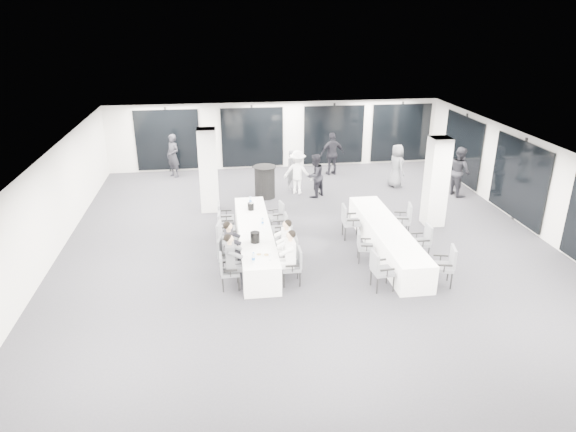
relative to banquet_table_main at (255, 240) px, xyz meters
name	(u,v)px	position (x,y,z in m)	size (l,w,h in m)	color
room	(330,186)	(2.43, 1.43, 1.01)	(14.04, 16.04, 2.84)	#24252A
column_left	(208,170)	(-1.26, 3.51, 1.02)	(0.60, 0.60, 2.80)	silver
column_right	(436,182)	(5.74, 1.31, 1.02)	(0.60, 0.60, 2.80)	silver
banquet_table_main	(255,240)	(0.00, 0.00, 0.00)	(0.90, 5.00, 0.75)	white
banquet_table_side	(386,239)	(3.66, -0.43, 0.00)	(0.90, 5.00, 0.75)	white
cocktail_table	(265,182)	(0.71, 4.53, 0.21)	(0.84, 0.84, 1.16)	black
chair_main_left_near	(227,269)	(-0.83, -1.90, 0.14)	(0.47, 0.52, 0.90)	#585B60
chair_main_left_second	(226,253)	(-0.83, -1.12, 0.18)	(0.57, 0.61, 0.97)	#585B60
chair_main_left_mid	(225,238)	(-0.84, -0.20, 0.21)	(0.61, 0.64, 1.02)	#585B60
chair_main_left_fourth	(224,227)	(-0.83, 0.66, 0.17)	(0.51, 0.56, 0.96)	#585B60
chair_main_left_far	(224,216)	(-0.83, 1.55, 0.16)	(0.48, 0.54, 0.93)	#585B60
chair_main_right_near	(294,264)	(0.83, -1.89, 0.16)	(0.47, 0.53, 0.93)	#585B60
chair_main_right_second	(291,252)	(0.83, -1.21, 0.17)	(0.50, 0.56, 0.96)	#585B60
chair_main_right_mid	(285,237)	(0.83, -0.21, 0.14)	(0.50, 0.55, 0.91)	#585B60
chair_main_right_fourth	(282,226)	(0.83, 0.57, 0.13)	(0.46, 0.51, 0.88)	#585B60
chair_main_right_far	(278,214)	(0.83, 1.54, 0.12)	(0.52, 0.55, 0.88)	#585B60
chair_side_left_near	(380,268)	(2.83, -2.45, 0.19)	(0.54, 0.59, 0.99)	#585B60
chair_side_left_mid	(363,245)	(2.84, -0.94, 0.12)	(0.50, 0.54, 0.86)	#585B60
chair_side_left_far	(349,220)	(2.82, 0.61, 0.21)	(0.55, 0.61, 1.03)	#585B60
chair_side_right_near	(446,263)	(4.50, -2.46, 0.21)	(0.62, 0.65, 1.02)	#585B60
chair_side_right_mid	(423,239)	(4.50, -0.97, 0.18)	(0.50, 0.56, 0.97)	#585B60
chair_side_right_far	(404,218)	(4.50, 0.52, 0.20)	(0.61, 0.64, 1.02)	#585B60
seated_guest_a	(233,258)	(-0.67, -1.90, 0.44)	(0.50, 0.38, 1.44)	#4F5156
seated_guest_b	(232,244)	(-0.67, -1.13, 0.44)	(0.50, 0.38, 1.44)	black
seated_guest_c	(288,254)	(0.67, -1.89, 0.44)	(0.50, 0.38, 1.44)	white
seated_guest_d	(284,242)	(0.67, -1.21, 0.44)	(0.50, 0.38, 1.44)	white
standing_guest_a	(293,167)	(1.84, 5.31, 0.48)	(0.62, 0.50, 1.70)	#4F5156
standing_guest_b	(315,173)	(2.50, 4.33, 0.53)	(0.87, 0.53, 1.80)	black
standing_guest_c	(298,169)	(1.95, 4.80, 0.54)	(1.19, 0.61, 1.84)	white
standing_guest_d	(332,151)	(3.71, 6.92, 0.62)	(1.17, 0.66, 1.99)	black
standing_guest_e	(397,163)	(5.80, 5.06, 0.56)	(0.90, 0.55, 1.87)	#4F5156
standing_guest_g	(173,153)	(-2.73, 7.51, 0.61)	(0.72, 0.58, 1.98)	black
standing_guest_h	(460,168)	(7.74, 3.84, 0.65)	(0.99, 0.60, 2.04)	black
ice_bucket_near	(255,237)	(-0.06, -0.95, 0.51)	(0.25, 0.25, 0.28)	black
ice_bucket_far	(251,206)	(-0.01, 1.37, 0.49)	(0.19, 0.19, 0.22)	black
water_bottle_a	(253,258)	(-0.18, -2.09, 0.50)	(0.08, 0.08, 0.25)	silver
water_bottle_b	(263,222)	(0.24, 0.16, 0.47)	(0.06, 0.06, 0.20)	silver
water_bottle_c	(250,200)	(0.02, 1.91, 0.49)	(0.07, 0.07, 0.22)	silver
plate_a	(259,255)	(-0.02, -1.71, 0.39)	(0.19, 0.19, 0.03)	white
plate_b	(267,255)	(0.16, -1.76, 0.39)	(0.21, 0.21, 0.03)	white
plate_c	(256,238)	(-0.02, -0.69, 0.39)	(0.19, 0.19, 0.03)	white
wine_glass	(270,255)	(0.22, -2.04, 0.51)	(0.07, 0.07, 0.18)	silver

